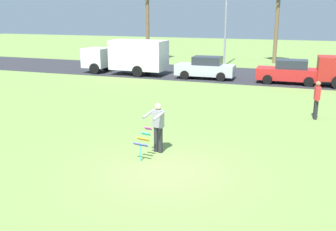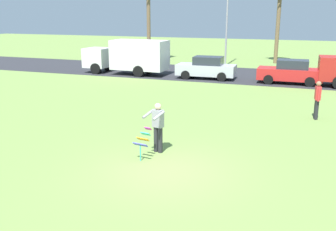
{
  "view_description": "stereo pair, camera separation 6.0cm",
  "coord_description": "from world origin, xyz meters",
  "px_view_note": "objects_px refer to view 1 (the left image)",
  "views": [
    {
      "loc": [
        3.69,
        -10.13,
        4.68
      ],
      "look_at": [
        -0.79,
        2.5,
        1.05
      ],
      "focal_mm": 40.98,
      "sensor_mm": 36.0,
      "label": 1
    },
    {
      "loc": [
        3.75,
        -10.11,
        4.68
      ],
      "look_at": [
        -0.79,
        2.5,
        1.05
      ],
      "focal_mm": 40.98,
      "sensor_mm": 36.0,
      "label": 2
    }
  ],
  "objects_px": {
    "parked_truck_white_box": "(129,56)",
    "parked_car_silver": "(206,68)",
    "streetlight_pole": "(226,20)",
    "person_kite_flyer": "(158,126)",
    "person_walker_near": "(317,99)",
    "parked_car_red": "(289,72)",
    "kite_held": "(143,140)"
  },
  "relations": [
    {
      "from": "parked_truck_white_box",
      "to": "parked_car_silver",
      "type": "bearing_deg",
      "value": 0.0
    },
    {
      "from": "streetlight_pole",
      "to": "person_kite_flyer",
      "type": "bearing_deg",
      "value": -84.28
    },
    {
      "from": "streetlight_pole",
      "to": "person_walker_near",
      "type": "distance_m",
      "value": 18.29
    },
    {
      "from": "parked_truck_white_box",
      "to": "parked_car_red",
      "type": "bearing_deg",
      "value": -0.0
    },
    {
      "from": "parked_truck_white_box",
      "to": "streetlight_pole",
      "type": "relative_size",
      "value": 0.97
    },
    {
      "from": "kite_held",
      "to": "parked_car_red",
      "type": "height_order",
      "value": "parked_car_red"
    },
    {
      "from": "person_kite_flyer",
      "to": "parked_car_red",
      "type": "height_order",
      "value": "person_kite_flyer"
    },
    {
      "from": "kite_held",
      "to": "person_walker_near",
      "type": "relative_size",
      "value": 0.59
    },
    {
      "from": "parked_car_silver",
      "to": "streetlight_pole",
      "type": "height_order",
      "value": "streetlight_pole"
    },
    {
      "from": "kite_held",
      "to": "streetlight_pole",
      "type": "height_order",
      "value": "streetlight_pole"
    },
    {
      "from": "parked_car_silver",
      "to": "person_walker_near",
      "type": "xyz_separation_m",
      "value": [
        7.33,
        -8.91,
        0.16
      ]
    },
    {
      "from": "parked_truck_white_box",
      "to": "parked_car_red",
      "type": "xyz_separation_m",
      "value": [
        11.85,
        -0.0,
        -0.64
      ]
    },
    {
      "from": "person_kite_flyer",
      "to": "streetlight_pole",
      "type": "xyz_separation_m",
      "value": [
        -2.28,
        22.77,
        3.05
      ]
    },
    {
      "from": "person_walker_near",
      "to": "streetlight_pole",
      "type": "bearing_deg",
      "value": 114.4
    },
    {
      "from": "parked_car_red",
      "to": "streetlight_pole",
      "type": "relative_size",
      "value": 0.6
    },
    {
      "from": "parked_car_red",
      "to": "person_walker_near",
      "type": "relative_size",
      "value": 2.44
    },
    {
      "from": "parked_car_silver",
      "to": "streetlight_pole",
      "type": "xyz_separation_m",
      "value": [
        -0.12,
        7.51,
        3.22
      ]
    },
    {
      "from": "parked_truck_white_box",
      "to": "person_walker_near",
      "type": "distance_m",
      "value": 16.09
    },
    {
      "from": "parked_car_red",
      "to": "parked_truck_white_box",
      "type": "bearing_deg",
      "value": 180.0
    },
    {
      "from": "person_kite_flyer",
      "to": "person_walker_near",
      "type": "height_order",
      "value": "same"
    },
    {
      "from": "kite_held",
      "to": "parked_car_red",
      "type": "relative_size",
      "value": 0.24
    },
    {
      "from": "parked_truck_white_box",
      "to": "streetlight_pole",
      "type": "bearing_deg",
      "value": 51.64
    },
    {
      "from": "kite_held",
      "to": "person_walker_near",
      "type": "height_order",
      "value": "person_walker_near"
    },
    {
      "from": "parked_car_silver",
      "to": "person_walker_near",
      "type": "bearing_deg",
      "value": -50.55
    },
    {
      "from": "person_kite_flyer",
      "to": "kite_held",
      "type": "bearing_deg",
      "value": -105.49
    },
    {
      "from": "parked_truck_white_box",
      "to": "streetlight_pole",
      "type": "height_order",
      "value": "streetlight_pole"
    },
    {
      "from": "parked_car_silver",
      "to": "person_kite_flyer",
      "type": "bearing_deg",
      "value": -81.93
    },
    {
      "from": "kite_held",
      "to": "parked_car_silver",
      "type": "bearing_deg",
      "value": 96.93
    },
    {
      "from": "person_kite_flyer",
      "to": "parked_truck_white_box",
      "type": "xyz_separation_m",
      "value": [
        -8.23,
        15.26,
        0.46
      ]
    },
    {
      "from": "kite_held",
      "to": "parked_car_red",
      "type": "bearing_deg",
      "value": 76.55
    },
    {
      "from": "parked_truck_white_box",
      "to": "parked_car_silver",
      "type": "relative_size",
      "value": 1.59
    },
    {
      "from": "kite_held",
      "to": "parked_car_silver",
      "type": "relative_size",
      "value": 0.24
    }
  ]
}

